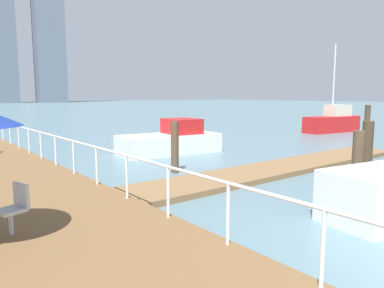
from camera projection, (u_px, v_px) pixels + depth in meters
The scene contains 10 objects.
ground_plane at pixel (63, 144), 21.54m from camera, with size 300.00×300.00×0.00m, color slate.
floating_dock at pixel (279, 168), 13.91m from camera, with size 14.77×2.00×0.18m, color olive.
boardwalk_railing at pixel (73, 147), 11.39m from camera, with size 0.06×28.00×1.08m.
dock_piling_1 at pixel (358, 161), 10.88m from camera, with size 0.35×0.35×1.83m, color brown.
dock_piling_2 at pixel (367, 151), 12.19m from camera, with size 0.36×0.36×2.02m, color #473826.
dock_piling_4 at pixel (367, 123), 22.85m from camera, with size 0.34×0.34×2.26m, color #473826.
dock_piling_5 at pixel (175, 147), 13.45m from camera, with size 0.29×0.29×1.93m, color brown.
moored_boat_0 at pixel (171, 141), 18.13m from camera, with size 5.19×2.68×1.69m.
moored_boat_4 at pixel (333, 121), 28.25m from camera, with size 5.16×2.10×6.70m.
cafe_chair_0 at pixel (15, 205), 6.50m from camera, with size 0.58×0.56×0.90m.
Camera 1 is at (-7.22, -1.51, 2.89)m, focal length 33.92 mm.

